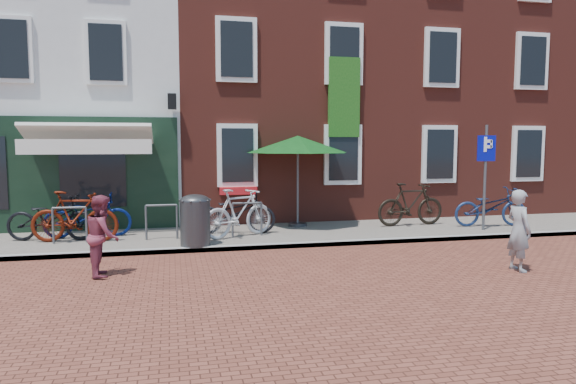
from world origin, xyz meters
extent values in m
plane|color=brown|center=(0.00, 0.00, 0.00)|extent=(80.00, 80.00, 0.00)
cube|color=slate|center=(1.00, 1.50, 0.05)|extent=(24.00, 3.00, 0.10)
cube|color=silver|center=(-5.00, 7.00, 4.50)|extent=(8.00, 8.00, 9.00)
cube|color=maroon|center=(2.00, 7.00, 5.00)|extent=(6.00, 8.00, 10.00)
cube|color=maroon|center=(8.00, 7.00, 5.00)|extent=(6.00, 8.00, 10.00)
cube|color=maroon|center=(14.50, 7.00, 4.50)|extent=(7.00, 8.00, 9.00)
cylinder|color=#363739|center=(-0.77, 0.30, 0.59)|extent=(0.65, 0.65, 0.98)
ellipsoid|color=#363739|center=(-0.77, 0.30, 1.16)|extent=(0.65, 0.65, 0.29)
cylinder|color=#4C4C4F|center=(6.58, 0.74, 1.45)|extent=(0.07, 0.07, 2.69)
cube|color=#070DA0|center=(6.58, 0.72, 2.20)|extent=(0.50, 0.04, 0.65)
cylinder|color=#4C4C4F|center=(2.05, 2.40, 0.14)|extent=(0.50, 0.50, 0.08)
cylinder|color=#4C4C4F|center=(2.05, 2.40, 1.25)|extent=(0.06, 0.06, 2.30)
cone|color=#0E4915|center=(2.05, 2.40, 2.40)|extent=(2.74, 2.74, 0.45)
imported|color=gray|center=(4.92, -2.87, 0.75)|extent=(0.39, 0.57, 1.50)
imported|color=brown|center=(-2.47, -1.54, 0.72)|extent=(0.60, 0.74, 1.44)
imported|color=black|center=(-3.98, 1.64, 0.62)|extent=(2.08, 1.00, 1.05)
imported|color=#4E1306|center=(-3.41, 1.33, 0.68)|extent=(1.98, 0.77, 1.16)
imported|color=#07154C|center=(-3.21, 1.88, 0.62)|extent=(2.03, 0.81, 1.05)
imported|color=#B4B5B6|center=(0.29, 1.11, 0.68)|extent=(1.97, 1.37, 1.16)
imported|color=black|center=(0.26, 1.63, 0.62)|extent=(2.07, 0.97, 1.05)
imported|color=black|center=(5.04, 1.78, 0.68)|extent=(1.96, 0.66, 1.16)
imported|color=#15254A|center=(7.10, 1.22, 0.62)|extent=(2.06, 0.93, 1.05)
camera|label=1|loc=(-1.27, -11.09, 2.36)|focal=32.42mm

